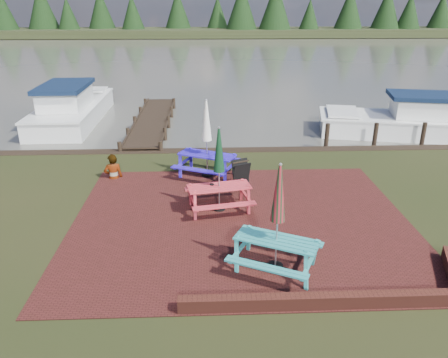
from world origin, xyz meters
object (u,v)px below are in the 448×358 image
person (111,155)px  chalkboard (241,175)px  picnic_table_teal (277,235)px  jetty (152,121)px  boat_jetty (72,109)px  picnic_table_red (219,182)px  picnic_table_blue (207,151)px  boat_near (411,122)px

person → chalkboard: bearing=154.8°
picnic_table_teal → jetty: size_ratio=0.27×
chalkboard → boat_jetty: boat_jetty is taller
chalkboard → jetty: (-3.66, 8.03, -0.35)m
chalkboard → boat_jetty: bearing=106.0°
picnic_table_red → jetty: bearing=96.3°
boat_jetty → picnic_table_teal: bearing=-59.8°
picnic_table_teal → jetty: bearing=134.3°
picnic_table_blue → boat_jetty: bearing=155.1°
chalkboard → boat_jetty: (-7.73, 9.03, 0.00)m
jetty → picnic_table_red: bearing=-72.9°
picnic_table_teal → chalkboard: 4.53m
picnic_table_blue → chalkboard: (1.05, -1.06, -0.45)m
picnic_table_teal → person: bearing=156.3°
picnic_table_teal → boat_near: 13.14m
picnic_table_blue → chalkboard: size_ratio=2.89×
picnic_table_blue → boat_jetty: 10.41m
chalkboard → jetty: chalkboard is taller
picnic_table_teal → jetty: picnic_table_teal is taller
boat_near → person: boat_near is taller
picnic_table_blue → chalkboard: bearing=-20.1°
jetty → person: bearing=-94.1°
boat_near → jetty: bearing=92.9°
boat_near → chalkboard: bearing=139.0°
picnic_table_red → chalkboard: bearing=53.5°
jetty → boat_jetty: bearing=166.2°
boat_jetty → boat_near: bearing=-11.2°
picnic_table_red → jetty: size_ratio=0.27×
chalkboard → jetty: size_ratio=0.10×
boat_jetty → boat_near: boat_jetty is taller
chalkboard → person: 4.30m
boat_jetty → person: size_ratio=4.62×
picnic_table_teal → chalkboard: picnic_table_teal is taller
picnic_table_teal → picnic_table_red: (-1.14, 2.98, -0.02)m
person → picnic_table_teal: bearing=117.9°
picnic_table_blue → boat_near: 10.52m
picnic_table_red → picnic_table_blue: size_ratio=0.93×
picnic_table_blue → chalkboard: picnic_table_blue is taller
boat_near → picnic_table_blue: bearing=131.0°
chalkboard → person: (-4.17, 0.97, 0.38)m
chalkboard → picnic_table_red: bearing=-140.3°
picnic_table_red → boat_near: 11.72m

